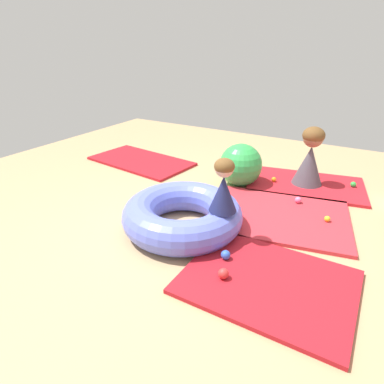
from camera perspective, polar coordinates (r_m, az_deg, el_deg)
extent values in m
plane|color=tan|center=(3.61, -0.24, -5.74)|extent=(8.00, 8.00, 0.00)
cube|color=#B21923|center=(5.54, -8.91, 5.36)|extent=(1.78, 1.10, 0.04)
cube|color=red|center=(3.88, 14.78, -4.00)|extent=(1.76, 1.49, 0.04)
cube|color=#B21923|center=(2.88, 13.07, -15.05)|extent=(1.37, 1.07, 0.04)
cube|color=red|center=(4.83, 19.29, 1.25)|extent=(1.68, 1.23, 0.04)
torus|color=#6070E5|center=(3.45, -1.68, -3.99)|extent=(1.27, 1.27, 0.35)
cone|color=navy|center=(3.10, 5.47, -0.28)|extent=(0.36, 0.36, 0.35)
sphere|color=#DBAD89|center=(3.00, 5.67, 4.19)|extent=(0.18, 0.18, 0.18)
ellipsoid|color=brown|center=(3.00, 5.69, 4.50)|extent=(0.19, 0.19, 0.15)
cone|color=#4C4751|center=(4.73, 19.77, 4.43)|extent=(0.45, 0.45, 0.53)
sphere|color=#936647|center=(4.62, 20.46, 8.95)|extent=(0.27, 0.27, 0.27)
ellipsoid|color=brown|center=(4.61, 20.51, 9.26)|extent=(0.29, 0.29, 0.23)
sphere|color=green|center=(4.93, 26.36, 1.21)|extent=(0.07, 0.07, 0.07)
sphere|color=pink|center=(4.18, 18.07, -1.33)|extent=(0.08, 0.08, 0.08)
sphere|color=blue|center=(3.02, 5.90, -10.86)|extent=(0.09, 0.09, 0.09)
sphere|color=orange|center=(4.73, 14.12, 2.15)|extent=(0.07, 0.07, 0.07)
sphere|color=red|center=(2.80, 5.50, -14.00)|extent=(0.09, 0.09, 0.09)
sphere|color=yellow|center=(3.87, 22.56, -4.35)|extent=(0.06, 0.06, 0.06)
sphere|color=green|center=(4.55, 8.50, 4.70)|extent=(0.59, 0.59, 0.59)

